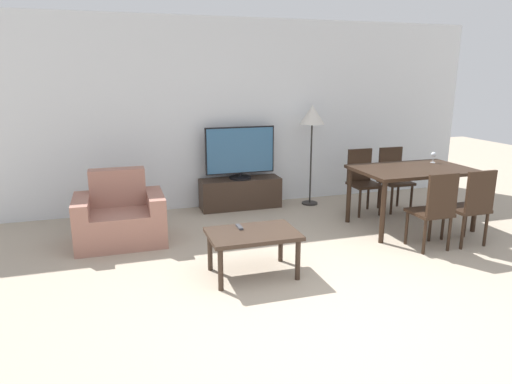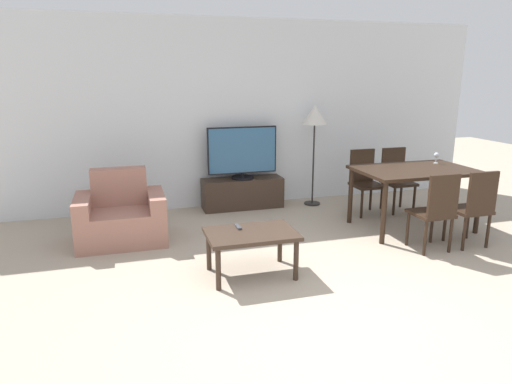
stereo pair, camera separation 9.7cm
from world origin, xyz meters
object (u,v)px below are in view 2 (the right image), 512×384
Objects in this scene: armchair at (121,217)px; dining_chair_far_left at (365,179)px; dining_chair_near_right at (474,205)px; coffee_table at (251,237)px; tv at (242,153)px; remote_primary at (238,227)px; wine_glass_left at (436,156)px; floor_lamp at (315,119)px; dining_chair_near at (436,209)px; tv_stand at (243,193)px; dining_chair_far at (396,177)px; dining_table at (415,175)px.

armchair is 3.34m from dining_chair_far_left.
coffee_table is at bearing -179.44° from dining_chair_near_right.
tv is 6.77× the size of remote_primary.
wine_glass_left is (2.92, 0.87, 0.42)m from remote_primary.
dining_chair_near_right is at bearing -64.16° from floor_lamp.
dining_chair_near reaches higher than remote_primary.
tv is 1.13× the size of dining_chair_far_left.
tv_stand is 2.24m from dining_chair_far.
dining_chair_far is (3.83, 0.23, 0.20)m from armchair.
floor_lamp is (-1.04, 2.14, 0.80)m from dining_chair_near_right.
tv is at bearing 156.01° from dining_chair_far_left.
remote_primary is at bearing 177.25° from dining_chair_near_right.
coffee_table is 5.78× the size of remote_primary.
dining_chair_near_right reaches higher than remote_primary.
wine_glass_left is at bearing 25.33° from dining_table.
armchair is 1.97m from tv_stand.
tv is 1.13× the size of dining_chair_far.
dining_chair_far is (2.61, 1.58, 0.11)m from coffee_table.
dining_chair_near is at bearing -54.78° from tv_stand.
dining_chair_far_left is (0.00, 1.55, 0.00)m from dining_chair_near.
remote_primary is at bearing -105.70° from tv_stand.
tv reaches higher than wine_glass_left.
dining_chair_far is 1.55m from dining_chair_near_right.
dining_table is 0.84m from dining_chair_near.
dining_table is at bearing -38.78° from tv.
tv is (0.00, -0.00, 0.60)m from tv_stand.
coffee_table is 2.11m from dining_chair_near.
dining_chair_near_right is (2.61, 0.03, 0.11)m from coffee_table.
dining_chair_far is at bearing 71.99° from dining_chair_near.
dining_chair_near_right is (2.10, -2.26, -0.33)m from tv.
dining_table is (3.57, -0.54, 0.40)m from armchair.
tv reaches higher than coffee_table.
dining_table is at bearing 14.76° from remote_primary.
dining_chair_near_right is at bearing -47.12° from tv_stand.
tv_stand is 8.08× the size of wine_glass_left.
remote_primary is (-2.45, -0.65, -0.24)m from dining_table.
dining_chair_far reaches higher than coffee_table.
floor_lamp reaches higher than coffee_table.
wine_glass_left is at bearing 16.56° from remote_primary.
tv_stand is 1.31× the size of dining_chair_near_right.
dining_chair_far is 1.00× the size of dining_chair_near_right.
armchair is 1.81m from coffee_table.
dining_chair_far_left is (-0.25, 0.78, -0.20)m from dining_table.
coffee_table is at bearing -148.88° from dining_chair_far.
tv_stand is 1.52m from floor_lamp.
tv is at bearing 77.47° from coffee_table.
dining_chair_far_left is at bearing 108.01° from dining_chair_near_right.
tv is 1.13× the size of dining_chair_near_right.
dining_table is at bearing -71.99° from dining_chair_far_left.
wine_glass_left is (0.22, -0.55, 0.38)m from dining_chair_far.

